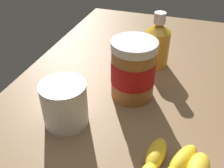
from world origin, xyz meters
The scene contains 4 objects.
ground_plane centered at (0.00, 0.00, -1.93)cm, with size 99.65×57.75×3.85cm, color brown.
peanut_butter_jar centered at (0.38, -0.98, 6.39)cm, with size 9.32×9.32×12.90cm.
honey_bottle centered at (-14.38, 1.43, 5.97)cm, with size 6.21×6.21×13.91cm.
coffee_mug centered at (11.99, -10.83, 4.31)cm, with size 11.87×8.48×8.59cm.
Camera 1 is at (44.85, 9.35, 35.21)cm, focal length 41.96 mm.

